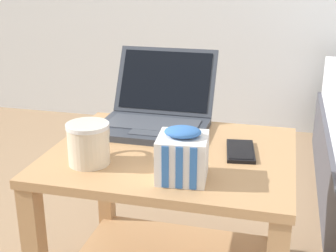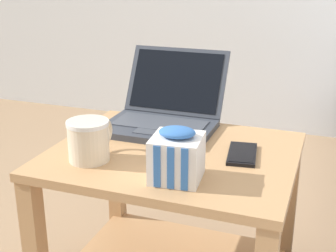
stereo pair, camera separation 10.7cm
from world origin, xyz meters
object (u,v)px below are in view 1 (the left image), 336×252
laptop (156,112)px  mug_front_left (89,141)px  snack_bag (182,155)px  cell_phone (240,151)px

laptop → mug_front_left: (-0.08, -0.29, 0.01)m
laptop → mug_front_left: bearing=-105.5°
laptop → snack_bag: 0.35m
snack_bag → cell_phone: bearing=58.2°
laptop → cell_phone: 0.30m
snack_bag → cell_phone: (0.11, 0.18, -0.05)m
laptop → snack_bag: size_ratio=2.64×
laptop → mug_front_left: 0.30m
mug_front_left → cell_phone: mug_front_left is taller
laptop → snack_bag: bearing=-65.0°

